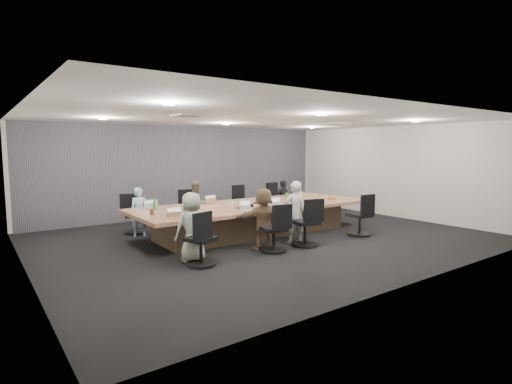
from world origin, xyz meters
TOP-DOWN VIEW (x-y plane):
  - floor at (0.00, 0.00)m, footprint 10.00×8.00m
  - ceiling at (0.00, 0.00)m, footprint 10.00×8.00m
  - wall_back at (0.00, 4.00)m, footprint 10.00×0.00m
  - wall_front at (0.00, -4.00)m, footprint 10.00×0.00m
  - wall_left at (-5.00, 0.00)m, footprint 0.00×8.00m
  - wall_right at (5.00, 0.00)m, footprint 0.00×8.00m
  - curtain at (0.00, 3.92)m, footprint 9.80×0.04m
  - conference_table at (0.00, 0.50)m, footprint 6.00×2.20m
  - chair_0 at (-2.42, 2.20)m, footprint 0.67×0.67m
  - chair_1 at (-0.86, 2.20)m, footprint 0.64×0.64m
  - chair_2 at (0.77, 2.20)m, footprint 0.67×0.67m
  - chair_3 at (2.06, 2.20)m, footprint 0.65×0.65m
  - chair_4 at (-2.38, -1.20)m, footprint 0.70×0.70m
  - chair_5 at (-0.70, -1.20)m, footprint 0.63×0.63m
  - chair_6 at (0.16, -1.20)m, footprint 0.71×0.71m
  - chair_7 at (1.96, -1.20)m, footprint 0.59×0.59m
  - person_0 at (-2.42, 1.85)m, footprint 0.49×0.38m
  - laptop_0 at (-2.42, 1.30)m, footprint 0.33×0.25m
  - person_1 at (-0.86, 1.85)m, footprint 0.66×0.55m
  - laptop_1 at (-0.86, 1.30)m, footprint 0.30×0.21m
  - person_3 at (2.06, 1.85)m, footprint 0.71×0.36m
  - laptop_3 at (2.06, 1.30)m, footprint 0.38×0.30m
  - person_4 at (-2.38, -0.85)m, footprint 0.65×0.43m
  - laptop_4 at (-2.38, -0.30)m, footprint 0.35×0.28m
  - person_5 at (-0.70, -0.85)m, footprint 1.25×0.66m
  - laptop_5 at (-0.70, -0.30)m, footprint 0.29×0.21m
  - person_6 at (0.16, -0.85)m, footprint 0.56×0.42m
  - laptop_6 at (0.16, -0.30)m, footprint 0.39×0.31m
  - bottle_green_left at (-2.36, 1.01)m, footprint 0.08×0.08m
  - bottle_green_right at (0.79, 0.15)m, footprint 0.10×0.10m
  - bottle_clear at (-1.51, 0.77)m, footprint 0.07×0.07m
  - cup_white_far at (-0.56, 0.61)m, footprint 0.10×0.10m
  - cup_white_near at (1.43, 0.82)m, footprint 0.07×0.07m
  - mug_brown at (-2.65, 0.42)m, footprint 0.11×0.11m
  - mic_left at (-0.65, 0.11)m, footprint 0.16×0.12m
  - mic_right at (0.12, 0.56)m, footprint 0.15×0.10m
  - stapler at (-0.35, 0.16)m, footprint 0.17×0.08m
  - canvas_bag at (1.79, 0.81)m, footprint 0.29×0.19m
  - snack_packet at (2.26, 0.02)m, footprint 0.24×0.21m

SIDE VIEW (x-z plane):
  - floor at x=0.00m, z-range 0.00..0.00m
  - chair_0 at x=-2.42m, z-range 0.00..0.78m
  - chair_5 at x=-0.70m, z-range 0.00..0.80m
  - conference_table at x=0.00m, z-range 0.03..0.77m
  - chair_1 at x=-0.86m, z-range 0.00..0.81m
  - chair_4 at x=-2.38m, z-range 0.00..0.82m
  - chair_7 at x=1.96m, z-range 0.00..0.84m
  - chair_2 at x=0.77m, z-range 0.00..0.87m
  - chair_3 at x=2.06m, z-range 0.00..0.88m
  - chair_6 at x=0.16m, z-range 0.00..0.88m
  - person_3 at x=2.06m, z-range 0.00..1.17m
  - person_0 at x=-2.42m, z-range 0.00..1.18m
  - person_1 at x=-0.86m, z-range 0.00..1.26m
  - person_5 at x=-0.70m, z-range 0.00..1.29m
  - person_4 at x=-2.38m, z-range 0.00..1.31m
  - person_6 at x=0.16m, z-range 0.00..1.39m
  - laptop_0 at x=-2.42m, z-range 0.74..0.76m
  - laptop_1 at x=-0.86m, z-range 0.74..0.76m
  - laptop_3 at x=2.06m, z-range 0.74..0.76m
  - laptop_4 at x=-2.38m, z-range 0.74..0.76m
  - laptop_5 at x=-0.70m, z-range 0.74..0.76m
  - laptop_6 at x=0.16m, z-range 0.74..0.76m
  - mic_left at x=-0.65m, z-range 0.74..0.77m
  - mic_right at x=0.12m, z-range 0.74..0.77m
  - snack_packet at x=2.26m, z-range 0.74..0.78m
  - stapler at x=-0.35m, z-range 0.74..0.80m
  - cup_white_near at x=1.43m, z-range 0.74..0.83m
  - cup_white_far at x=-0.56m, z-range 0.74..0.84m
  - mug_brown at x=-2.65m, z-range 0.74..0.86m
  - canvas_bag at x=1.79m, z-range 0.74..0.89m
  - bottle_clear at x=-1.51m, z-range 0.74..0.96m
  - bottle_green_left at x=-2.36m, z-range 0.74..1.01m
  - bottle_green_right at x=0.79m, z-range 0.74..1.01m
  - wall_back at x=0.00m, z-range 0.00..2.80m
  - wall_front at x=0.00m, z-range 0.00..2.80m
  - wall_left at x=-5.00m, z-range 0.00..2.80m
  - wall_right at x=5.00m, z-range 0.00..2.80m
  - curtain at x=0.00m, z-range 0.00..2.80m
  - ceiling at x=0.00m, z-range 2.80..2.80m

